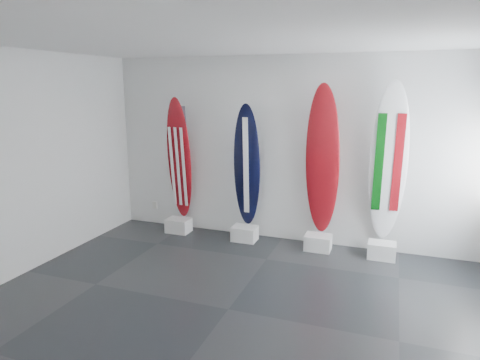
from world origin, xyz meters
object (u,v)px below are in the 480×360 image
at_px(surfboard_usa, 179,159).
at_px(surfboard_italy, 388,163).
at_px(surfboard_navy, 247,166).
at_px(surfboard_swiss, 322,161).

relative_size(surfboard_usa, surfboard_italy, 0.89).
distance_m(surfboard_navy, surfboard_italy, 2.18).
xyz_separation_m(surfboard_usa, surfboard_navy, (1.23, 0.00, -0.04)).
distance_m(surfboard_swiss, surfboard_italy, 0.95).
relative_size(surfboard_usa, surfboard_swiss, 0.90).
height_order(surfboard_navy, surfboard_italy, surfboard_italy).
relative_size(surfboard_navy, surfboard_swiss, 0.86).
height_order(surfboard_usa, surfboard_swiss, surfboard_swiss).
bearing_deg(surfboard_italy, surfboard_navy, 173.64).
distance_m(surfboard_usa, surfboard_italy, 3.40).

